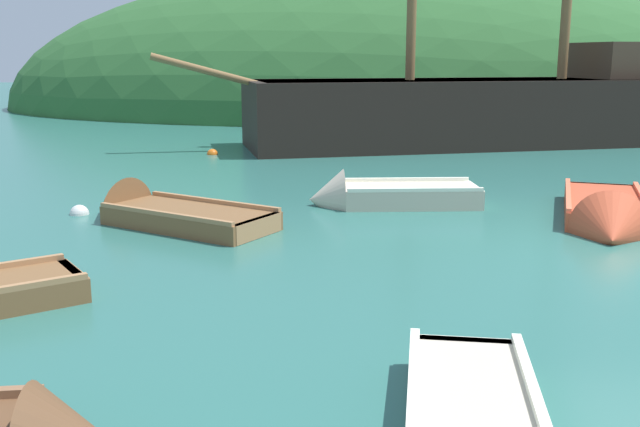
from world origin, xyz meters
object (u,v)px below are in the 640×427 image
rowboat_outer_right (160,217)px  sailing_ship (497,119)px  rowboat_center (606,218)px  buoy_orange (213,154)px  rowboat_near_dock (382,199)px  buoy_white (79,214)px

rowboat_outer_right → sailing_ship: bearing=-95.2°
rowboat_center → sailing_ship: bearing=-165.9°
sailing_ship → rowboat_center: sailing_ship is taller
rowboat_outer_right → buoy_orange: bearing=-55.8°
rowboat_near_dock → rowboat_center: 3.85m
buoy_white → rowboat_center: bearing=0.9°
buoy_white → buoy_orange: 7.81m
sailing_ship → buoy_orange: (-8.14, -3.19, -0.76)m
buoy_white → buoy_orange: bearing=86.9°
sailing_ship → buoy_white: 13.96m
rowboat_outer_right → buoy_white: bearing=10.1°
rowboat_center → rowboat_outer_right: bearing=-72.8°
sailing_ship → rowboat_near_dock: sailing_ship is taller
sailing_ship → rowboat_outer_right: sailing_ship is taller
buoy_orange → sailing_ship: bearing=21.4°
buoy_white → rowboat_near_dock: bearing=14.0°
buoy_orange → rowboat_outer_right: bearing=-82.0°
rowboat_outer_right → buoy_orange: rowboat_outer_right is taller
rowboat_near_dock → buoy_white: (-5.21, -1.30, -0.12)m
rowboat_center → buoy_white: bearing=-76.6°
rowboat_outer_right → rowboat_near_dock: size_ratio=1.13×
rowboat_outer_right → rowboat_near_dock: (3.62, 1.76, 0.03)m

